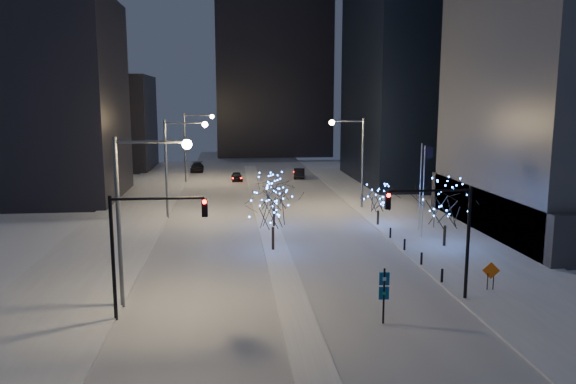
{
  "coord_description": "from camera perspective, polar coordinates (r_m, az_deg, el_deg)",
  "views": [
    {
      "loc": [
        -3.62,
        -30.27,
        12.11
      ],
      "look_at": [
        0.84,
        12.13,
        5.0
      ],
      "focal_mm": 35.0,
      "sensor_mm": 36.0,
      "label": 1
    }
  ],
  "objects": [
    {
      "name": "flagpoles",
      "position": [
        50.99,
        13.52,
        0.96
      ],
      "size": [
        1.35,
        2.6,
        8.0
      ],
      "color": "silver",
      "rests_on": "east_sidewalk"
    },
    {
      "name": "filler_west_far",
      "position": [
        102.82,
        -18.71,
        6.68
      ],
      "size": [
        18.0,
        16.0,
        16.0
      ],
      "primitive_type": "cube",
      "color": "black",
      "rests_on": "ground"
    },
    {
      "name": "holiday_tree_plaza_near",
      "position": [
        47.42,
        15.75,
        -1.29
      ],
      "size": [
        4.8,
        4.8,
        5.47
      ],
      "color": "black",
      "rests_on": "east_sidewalk"
    },
    {
      "name": "wayfinding_sign",
      "position": [
        31.15,
        9.73,
        -9.78
      ],
      "size": [
        0.56,
        0.11,
        3.12
      ],
      "rotation": [
        0.0,
        0.0,
        -0.06
      ],
      "color": "black",
      "rests_on": "ground"
    },
    {
      "name": "street_lamp_w_near",
      "position": [
        33.18,
        -15.14,
        -0.6
      ],
      "size": [
        4.4,
        0.56,
        10.0
      ],
      "color": "#595E66",
      "rests_on": "ground"
    },
    {
      "name": "west_sidewalk",
      "position": [
        52.72,
        -17.24,
        -4.16
      ],
      "size": [
        8.0,
        90.0,
        0.15
      ],
      "primitive_type": "cube",
      "color": "silver",
      "rests_on": "ground"
    },
    {
      "name": "horizon_block",
      "position": [
        122.97,
        -1.55,
        13.61
      ],
      "size": [
        24.0,
        14.0,
        42.0
      ],
      "primitive_type": "cube",
      "color": "black",
      "rests_on": "ground"
    },
    {
      "name": "ground",
      "position": [
        32.8,
        0.77,
        -12.2
      ],
      "size": [
        160.0,
        160.0,
        0.0
      ],
      "primitive_type": "plane",
      "color": "silver",
      "rests_on": "ground"
    },
    {
      "name": "car_near",
      "position": [
        83.68,
        -5.22,
        1.57
      ],
      "size": [
        1.72,
        3.93,
        1.32
      ],
      "primitive_type": "imported",
      "rotation": [
        0.0,
        0.0,
        0.04
      ],
      "color": "black",
      "rests_on": "ground"
    },
    {
      "name": "holiday_tree_median_far",
      "position": [
        52.86,
        -1.46,
        -0.02
      ],
      "size": [
        5.51,
        5.51,
        5.13
      ],
      "color": "black",
      "rests_on": "median"
    },
    {
      "name": "road",
      "position": [
        66.48,
        -2.79,
        -1.03
      ],
      "size": [
        20.0,
        130.0,
        0.02
      ],
      "primitive_type": "cube",
      "color": "silver",
      "rests_on": "ground"
    },
    {
      "name": "car_mid",
      "position": [
        86.49,
        1.15,
        1.93
      ],
      "size": [
        2.21,
        4.85,
        1.54
      ],
      "primitive_type": "imported",
      "rotation": [
        0.0,
        0.0,
        3.02
      ],
      "color": "black",
      "rests_on": "ground"
    },
    {
      "name": "holiday_tree_plaza_far",
      "position": [
        54.25,
        9.17,
        -0.69
      ],
      "size": [
        3.53,
        3.53,
        3.89
      ],
      "color": "black",
      "rests_on": "east_sidewalk"
    },
    {
      "name": "east_sidewalk",
      "position": [
        54.94,
        13.99,
        -3.47
      ],
      "size": [
        10.0,
        90.0,
        0.15
      ],
      "primitive_type": "cube",
      "color": "silver",
      "rests_on": "ground"
    },
    {
      "name": "construction_sign",
      "position": [
        37.96,
        19.92,
        -7.76
      ],
      "size": [
        1.08,
        0.26,
        1.81
      ],
      "rotation": [
        0.0,
        0.0,
        -0.21
      ],
      "color": "black",
      "rests_on": "east_sidewalk"
    },
    {
      "name": "median",
      "position": [
        61.56,
        -2.52,
        -1.81
      ],
      "size": [
        2.0,
        80.0,
        0.15
      ],
      "primitive_type": "cube",
      "color": "silver",
      "rests_on": "ground"
    },
    {
      "name": "street_lamp_east",
      "position": [
        62.06,
        6.79,
        4.17
      ],
      "size": [
        3.9,
        0.56,
        10.0
      ],
      "color": "#595E66",
      "rests_on": "ground"
    },
    {
      "name": "filler_west_near",
      "position": [
        74.38,
        -25.44,
        8.48
      ],
      "size": [
        22.0,
        18.0,
        24.0
      ],
      "primitive_type": "cube",
      "color": "black",
      "rests_on": "ground"
    },
    {
      "name": "traffic_signal_east",
      "position": [
        34.48,
        15.53,
        -3.19
      ],
      "size": [
        5.26,
        0.43,
        7.0
      ],
      "color": "black",
      "rests_on": "ground"
    },
    {
      "name": "street_lamp_w_far",
      "position": [
        82.63,
        -9.73,
        5.44
      ],
      "size": [
        4.4,
        0.56,
        10.0
      ],
      "color": "#595E66",
      "rests_on": "ground"
    },
    {
      "name": "car_far",
      "position": [
        95.11,
        -9.22,
        2.49
      ],
      "size": [
        2.17,
        5.21,
        1.5
      ],
      "primitive_type": "imported",
      "rotation": [
        0.0,
        0.0,
        0.01
      ],
      "color": "black",
      "rests_on": "ground"
    },
    {
      "name": "street_lamp_w_mid",
      "position": [
        57.79,
        -11.28,
        3.71
      ],
      "size": [
        4.4,
        0.56,
        10.0
      ],
      "color": "#595E66",
      "rests_on": "ground"
    },
    {
      "name": "traffic_signal_west",
      "position": [
        31.51,
        -14.67,
        -4.34
      ],
      "size": [
        5.26,
        0.43,
        7.0
      ],
      "color": "black",
      "rests_on": "ground"
    },
    {
      "name": "holiday_tree_median_near",
      "position": [
        44.49,
        -1.55,
        -1.57
      ],
      "size": [
        4.75,
        4.75,
        5.37
      ],
      "color": "black",
      "rests_on": "median"
    },
    {
      "name": "bollards",
      "position": [
        44.1,
        12.55,
        -5.89
      ],
      "size": [
        0.16,
        12.16,
        0.9
      ],
      "color": "black",
      "rests_on": "east_sidewalk"
    }
  ]
}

